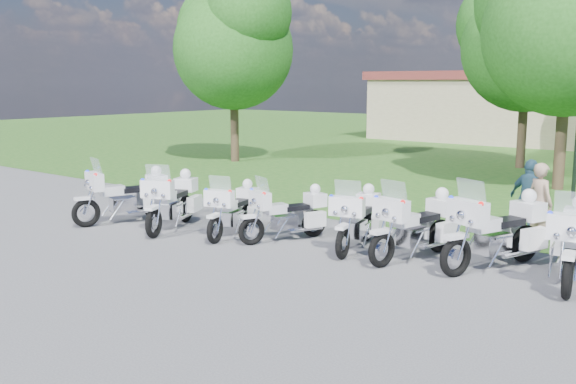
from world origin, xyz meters
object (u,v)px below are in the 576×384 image
Objects in this scene: motorcycle_2 at (234,208)px; motorcycle_1 at (173,200)px; motorcycle_6 at (498,230)px; motorcycle_5 at (417,224)px; bystander_a at (540,204)px; motorcycle_3 at (289,213)px; bystander_c at (529,198)px; motorcycle_4 at (358,218)px; motorcycle_0 at (127,195)px; motorcycle_7 at (575,241)px.

motorcycle_1 is at bearing -0.11° from motorcycle_2.
motorcycle_6 reaches higher than motorcycle_2.
motorcycle_2 is 0.88× the size of motorcycle_5.
bystander_a reaches higher than motorcycle_1.
motorcycle_3 is at bearing -179.49° from motorcycle_2.
bystander_a is (0.01, 2.36, 0.14)m from motorcycle_6.
motorcycle_4 is at bearing 75.61° from bystander_c.
motorcycle_5 is at bearing -150.10° from motorcycle_0.
bystander_a is at bearing -175.19° from motorcycle_1.
motorcycle_7 is at bearing -151.44° from motorcycle_0.
motorcycle_4 is 4.15m from bystander_c.
motorcycle_3 is at bearing 29.70° from motorcycle_6.
motorcycle_6 is 1.43× the size of bystander_a.
motorcycle_6 is at bearing 168.65° from motorcycle_1.
motorcycle_6 is at bearing -155.81° from motorcycle_5.
motorcycle_4 is 1.35m from motorcycle_5.
bystander_a is at bearing -107.59° from motorcycle_5.
motorcycle_7 is (2.85, 0.35, 0.03)m from motorcycle_5.
bystander_a is at bearing -122.81° from motorcycle_3.
bystander_a is (1.51, 2.70, 0.19)m from motorcycle_5.
motorcycle_5 reaches higher than motorcycle_2.
motorcycle_0 is 0.96× the size of motorcycle_6.
motorcycle_0 is at bearing -0.67° from motorcycle_4.
motorcycle_4 is 2.88m from motorcycle_6.
motorcycle_2 is at bearing 22.45° from motorcycle_5.
motorcycle_1 is 1.01× the size of motorcycle_4.
motorcycle_0 is at bearing -13.20° from motorcycle_1.
motorcycle_2 is at bearing 0.23° from motorcycle_4.
motorcycle_0 is 0.95× the size of motorcycle_7.
motorcycle_1 is at bearing -151.52° from motorcycle_0.
bystander_c is at bearing -157.66° from motorcycle_2.
motorcycle_0 is at bearing 55.90° from bystander_a.
motorcycle_1 is 5.92m from motorcycle_5.
motorcycle_6 is 0.99× the size of motorcycle_7.
motorcycle_1 is 1.30× the size of bystander_a.
motorcycle_6 is (4.41, 0.77, 0.12)m from motorcycle_3.
motorcycle_1 is 0.91× the size of motorcycle_6.
motorcycle_5 is 3.49m from bystander_c.
motorcycle_3 reaches higher than motorcycle_2.
motorcycle_4 is 1.30× the size of bystander_c.
bystander_c is (8.26, 4.82, 0.17)m from motorcycle_0.
motorcycle_1 is at bearing 37.69° from motorcycle_3.
motorcycle_0 is 0.99× the size of motorcycle_5.
motorcycle_1 is 0.90× the size of motorcycle_7.
motorcycle_3 is (1.29, 0.37, 0.01)m from motorcycle_2.
motorcycle_4 is (1.56, 0.39, 0.03)m from motorcycle_3.
motorcycle_1 is 1.08× the size of motorcycle_2.
motorcycle_5 is at bearing 90.90° from bystander_a.
motorcycle_6 reaches higher than motorcycle_4.
motorcycle_0 is 1.13× the size of motorcycle_2.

